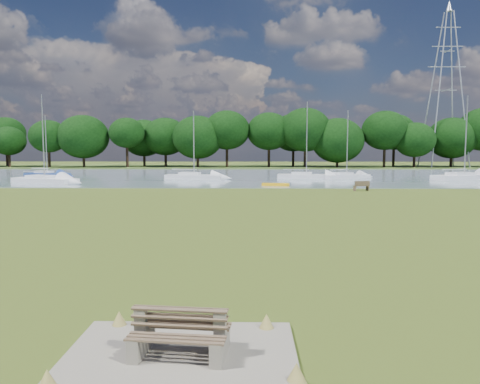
{
  "coord_description": "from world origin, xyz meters",
  "views": [
    {
      "loc": [
        1.24,
        -22.09,
        3.81
      ],
      "look_at": [
        0.83,
        -2.0,
        1.92
      ],
      "focal_mm": 35.0,
      "sensor_mm": 36.0,
      "label": 1
    }
  ],
  "objects_px": {
    "pylon": "(447,64)",
    "sailboat_8": "(306,175)",
    "sailboat_2": "(193,175)",
    "sailboat_0": "(47,173)",
    "sailboat_9": "(44,178)",
    "bench_pair": "(180,334)",
    "kayak": "(276,185)",
    "sailboat_1": "(346,175)",
    "sailboat_4": "(464,175)",
    "riverbank_bench": "(362,186)"
  },
  "relations": [
    {
      "from": "sailboat_2",
      "to": "sailboat_0",
      "type": "bearing_deg",
      "value": 177.05
    },
    {
      "from": "sailboat_2",
      "to": "sailboat_9",
      "type": "distance_m",
      "value": 16.74
    },
    {
      "from": "sailboat_0",
      "to": "kayak",
      "type": "bearing_deg",
      "value": -9.03
    },
    {
      "from": "sailboat_8",
      "to": "kayak",
      "type": "bearing_deg",
      "value": -102.5
    },
    {
      "from": "kayak",
      "to": "sailboat_0",
      "type": "relative_size",
      "value": 0.34
    },
    {
      "from": "kayak",
      "to": "sailboat_1",
      "type": "distance_m",
      "value": 14.7
    },
    {
      "from": "sailboat_0",
      "to": "sailboat_1",
      "type": "height_order",
      "value": "sailboat_1"
    },
    {
      "from": "riverbank_bench",
      "to": "sailboat_1",
      "type": "relative_size",
      "value": 0.18
    },
    {
      "from": "sailboat_0",
      "to": "sailboat_2",
      "type": "height_order",
      "value": "sailboat_2"
    },
    {
      "from": "bench_pair",
      "to": "sailboat_2",
      "type": "xyz_separation_m",
      "value": [
        -5.56,
        48.38,
        0.06
      ]
    },
    {
      "from": "bench_pair",
      "to": "sailboat_2",
      "type": "height_order",
      "value": "sailboat_2"
    },
    {
      "from": "sailboat_2",
      "to": "sailboat_8",
      "type": "height_order",
      "value": "sailboat_8"
    },
    {
      "from": "riverbank_bench",
      "to": "sailboat_4",
      "type": "height_order",
      "value": "sailboat_4"
    },
    {
      "from": "sailboat_8",
      "to": "sailboat_1",
      "type": "bearing_deg",
      "value": 4.23
    },
    {
      "from": "kayak",
      "to": "pylon",
      "type": "relative_size",
      "value": 0.09
    },
    {
      "from": "sailboat_0",
      "to": "sailboat_1",
      "type": "distance_m",
      "value": 38.98
    },
    {
      "from": "sailboat_0",
      "to": "sailboat_2",
      "type": "distance_m",
      "value": 20.62
    },
    {
      "from": "sailboat_4",
      "to": "sailboat_9",
      "type": "height_order",
      "value": "sailboat_4"
    },
    {
      "from": "bench_pair",
      "to": "sailboat_8",
      "type": "relative_size",
      "value": 0.19
    },
    {
      "from": "sailboat_1",
      "to": "sailboat_2",
      "type": "relative_size",
      "value": 1.03
    },
    {
      "from": "kayak",
      "to": "sailboat_8",
      "type": "xyz_separation_m",
      "value": [
        4.38,
        11.67,
        0.33
      ]
    },
    {
      "from": "sailboat_9",
      "to": "sailboat_0",
      "type": "bearing_deg",
      "value": 137.24
    },
    {
      "from": "bench_pair",
      "to": "sailboat_0",
      "type": "height_order",
      "value": "sailboat_0"
    },
    {
      "from": "kayak",
      "to": "sailboat_0",
      "type": "height_order",
      "value": "sailboat_0"
    },
    {
      "from": "pylon",
      "to": "riverbank_bench",
      "type": "bearing_deg",
      "value": -118.89
    },
    {
      "from": "bench_pair",
      "to": "sailboat_0",
      "type": "xyz_separation_m",
      "value": [
        -25.62,
        53.18,
        0.02
      ]
    },
    {
      "from": "kayak",
      "to": "sailboat_9",
      "type": "height_order",
      "value": "sailboat_9"
    },
    {
      "from": "bench_pair",
      "to": "sailboat_4",
      "type": "bearing_deg",
      "value": 66.54
    },
    {
      "from": "sailboat_9",
      "to": "sailboat_2",
      "type": "bearing_deg",
      "value": 47.82
    },
    {
      "from": "sailboat_2",
      "to": "kayak",
      "type": "bearing_deg",
      "value": -35.73
    },
    {
      "from": "sailboat_8",
      "to": "sailboat_0",
      "type": "bearing_deg",
      "value": -176.91
    },
    {
      "from": "sailboat_8",
      "to": "sailboat_9",
      "type": "xyz_separation_m",
      "value": [
        -29.23,
        -8.34,
        0.03
      ]
    },
    {
      "from": "bench_pair",
      "to": "pylon",
      "type": "distance_m",
      "value": 94.61
    },
    {
      "from": "sailboat_8",
      "to": "sailboat_9",
      "type": "distance_m",
      "value": 30.39
    },
    {
      "from": "sailboat_9",
      "to": "pylon",
      "type": "bearing_deg",
      "value": 60.01
    },
    {
      "from": "bench_pair",
      "to": "sailboat_8",
      "type": "height_order",
      "value": "sailboat_8"
    },
    {
      "from": "sailboat_0",
      "to": "pylon",
      "type": "bearing_deg",
      "value": 42.86
    },
    {
      "from": "sailboat_0",
      "to": "sailboat_2",
      "type": "relative_size",
      "value": 0.98
    },
    {
      "from": "sailboat_9",
      "to": "bench_pair",
      "type": "bearing_deg",
      "value": -38.45
    },
    {
      "from": "riverbank_bench",
      "to": "sailboat_9",
      "type": "bearing_deg",
      "value": 150.25
    },
    {
      "from": "sailboat_4",
      "to": "sailboat_2",
      "type": "bearing_deg",
      "value": 158.04
    },
    {
      "from": "riverbank_bench",
      "to": "sailboat_8",
      "type": "distance_m",
      "value": 16.77
    },
    {
      "from": "kayak",
      "to": "sailboat_8",
      "type": "relative_size",
      "value": 0.29
    },
    {
      "from": "pylon",
      "to": "sailboat_1",
      "type": "height_order",
      "value": "pylon"
    },
    {
      "from": "riverbank_bench",
      "to": "sailboat_8",
      "type": "height_order",
      "value": "sailboat_8"
    },
    {
      "from": "pylon",
      "to": "sailboat_8",
      "type": "bearing_deg",
      "value": -132.32
    },
    {
      "from": "pylon",
      "to": "sailboat_4",
      "type": "bearing_deg",
      "value": -108.78
    },
    {
      "from": "sailboat_0",
      "to": "sailboat_9",
      "type": "height_order",
      "value": "sailboat_9"
    },
    {
      "from": "riverbank_bench",
      "to": "kayak",
      "type": "xyz_separation_m",
      "value": [
        -7.4,
        4.82,
        -0.27
      ]
    },
    {
      "from": "sailboat_1",
      "to": "sailboat_4",
      "type": "bearing_deg",
      "value": -31.11
    }
  ]
}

